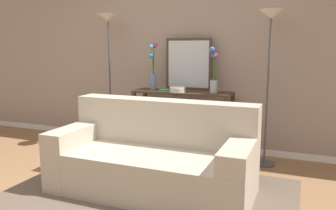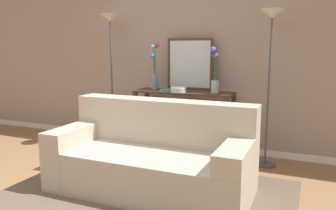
# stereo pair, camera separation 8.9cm
# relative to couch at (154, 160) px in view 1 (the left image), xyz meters

# --- Properties ---
(back_wall) EXTENTS (12.00, 0.15, 2.97)m
(back_wall) POSITION_rel_couch_xyz_m (-0.46, 1.61, 1.17)
(back_wall) COLOR white
(back_wall) RESTS_ON ground
(area_rug) EXTENTS (2.72, 1.89, 0.01)m
(area_rug) POSITION_rel_couch_xyz_m (0.00, -0.16, -0.31)
(area_rug) COLOR brown
(area_rug) RESTS_ON ground
(couch) EXTENTS (1.95, 0.89, 0.88)m
(couch) POSITION_rel_couch_xyz_m (0.00, 0.00, 0.00)
(couch) COLOR #BCB29E
(couch) RESTS_ON ground
(console_table) EXTENTS (1.31, 0.39, 0.84)m
(console_table) POSITION_rel_couch_xyz_m (-0.15, 1.25, 0.27)
(console_table) COLOR #473323
(console_table) RESTS_ON ground
(floor_lamp_left) EXTENTS (0.28, 0.28, 1.87)m
(floor_lamp_left) POSITION_rel_couch_xyz_m (-1.23, 1.19, 1.15)
(floor_lamp_left) COLOR #4C4C51
(floor_lamp_left) RESTS_ON ground
(floor_lamp_right) EXTENTS (0.28, 0.28, 1.84)m
(floor_lamp_right) POSITION_rel_couch_xyz_m (0.93, 1.19, 1.13)
(floor_lamp_right) COLOR #4C4C51
(floor_lamp_right) RESTS_ON ground
(wall_mirror) EXTENTS (0.64, 0.02, 0.69)m
(wall_mirror) POSITION_rel_couch_xyz_m (-0.13, 1.41, 0.88)
(wall_mirror) COLOR #473323
(wall_mirror) RESTS_ON console_table
(vase_tall_flowers) EXTENTS (0.10, 0.13, 0.63)m
(vase_tall_flowers) POSITION_rel_couch_xyz_m (-0.58, 1.25, 0.82)
(vase_tall_flowers) COLOR #6B84AD
(vase_tall_flowers) RESTS_ON console_table
(vase_short_flowers) EXTENTS (0.11, 0.11, 0.58)m
(vase_short_flowers) POSITION_rel_couch_xyz_m (0.26, 1.24, 0.76)
(vase_short_flowers) COLOR silver
(vase_short_flowers) RESTS_ON console_table
(fruit_bowl) EXTENTS (0.21, 0.21, 0.07)m
(fruit_bowl) POSITION_rel_couch_xyz_m (-0.17, 1.12, 0.56)
(fruit_bowl) COLOR silver
(fruit_bowl) RESTS_ON console_table
(book_stack) EXTENTS (0.21, 0.17, 0.03)m
(book_stack) POSITION_rel_couch_xyz_m (-0.32, 1.13, 0.55)
(book_stack) COLOR slate
(book_stack) RESTS_ON console_table
(book_row_under_console) EXTENTS (0.42, 0.18, 0.13)m
(book_row_under_console) POSITION_rel_couch_xyz_m (-0.49, 1.25, -0.26)
(book_row_under_console) COLOR tan
(book_row_under_console) RESTS_ON ground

